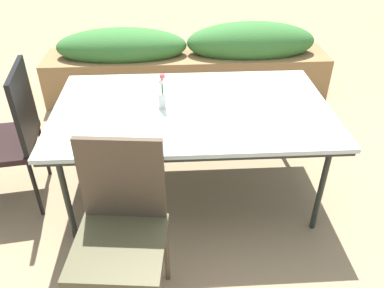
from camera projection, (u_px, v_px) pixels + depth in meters
The scene contains 6 objects.
ground_plane at pixel (196, 192), 2.89m from camera, with size 12.00×12.00×0.00m, color #9E7F5B.
dining_table at pixel (192, 112), 2.54m from camera, with size 1.79×1.08×0.71m.
chair_near_left at pixel (121, 224), 1.86m from camera, with size 0.48×0.48×0.97m.
chair_end_left at pixel (8, 132), 2.56m from camera, with size 0.56×0.56×0.98m.
flower_vase at pixel (162, 94), 2.46m from camera, with size 0.05×0.05×0.24m.
planter_box at pixel (188, 63), 4.00m from camera, with size 2.88×0.52×0.78m.
Camera 1 is at (-0.15, -2.19, 1.92)m, focal length 36.22 mm.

